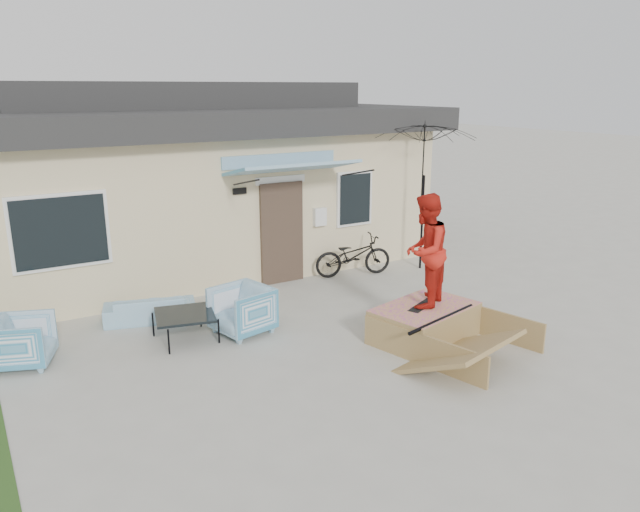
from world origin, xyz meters
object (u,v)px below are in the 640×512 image
bicycle (353,251)px  patio_umbrella (423,191)px  skater (425,249)px  loveseat (149,304)px  coffee_table (185,327)px  armchair_right (242,308)px  skateboard (423,305)px  skate_ramp (425,323)px  armchair_left (22,339)px

bicycle → patio_umbrella: (1.61, -0.33, 1.21)m
patio_umbrella → skater: 4.01m
loveseat → patio_umbrella: (6.13, 0.00, 1.45)m
coffee_table → patio_umbrella: size_ratio=0.39×
loveseat → armchair_right: 1.78m
bicycle → skateboard: bearing=178.1°
skateboard → skater: 0.93m
patio_umbrella → skate_ramp: 4.30m
armchair_right → coffee_table: size_ratio=0.97×
skateboard → skater: bearing=0.0°
armchair_right → patio_umbrella: 5.33m
armchair_left → patio_umbrella: patio_umbrella is taller
armchair_left → skater: skater is taller
armchair_right → patio_umbrella: size_ratio=0.38×
armchair_left → coffee_table: (2.33, -0.33, -0.18)m
armchair_right → skateboard: (2.40, -1.71, 0.13)m
loveseat → skater: 4.84m
bicycle → skater: (-0.96, -3.39, 0.95)m
armchair_left → skate_ramp: bearing=-91.0°
patio_umbrella → coffee_table: bearing=-169.0°
armchair_right → skateboard: bearing=42.1°
armchair_left → skate_ramp: (5.65, -2.30, -0.13)m
skate_ramp → bicycle: bearing=61.1°
bicycle → skater: size_ratio=0.94×
armchair_right → skate_ramp: (2.42, -1.76, -0.17)m
loveseat → patio_umbrella: patio_umbrella is taller
bicycle → skateboard: bicycle is taller
loveseat → bicycle: (4.52, 0.33, 0.24)m
loveseat → armchair_right: size_ratio=1.75×
armchair_left → bicycle: size_ratio=0.48×
bicycle → armchair_right: bearing=130.6°
armchair_left → patio_umbrella: 8.36m
coffee_table → patio_umbrella: bearing=11.0°
skate_ramp → skater: 1.22m
coffee_table → skater: size_ratio=0.50×
armchair_left → armchair_right: size_ratio=0.93×
armchair_right → coffee_table: bearing=-116.0°
bicycle → patio_umbrella: 2.04m
bicycle → skater: bearing=178.1°
loveseat → skateboard: (3.55, -3.06, 0.27)m
armchair_left → coffee_table: size_ratio=0.90×
loveseat → skateboard: bearing=155.3°
skater → coffee_table: bearing=-62.7°
armchair_right → skate_ramp: armchair_right is taller
armchair_left → armchair_right: (3.23, -0.54, 0.03)m
patio_umbrella → skater: skater is taller
patio_umbrella → skateboard: (-2.58, -3.06, -1.18)m
armchair_left → skateboard: 6.07m
armchair_right → patio_umbrella: (4.98, 1.35, 1.31)m
skate_ramp → armchair_left: bearing=144.3°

